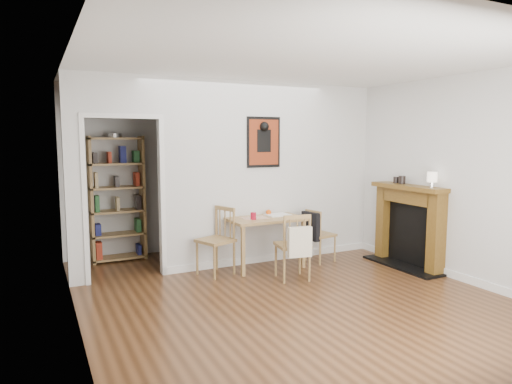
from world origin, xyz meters
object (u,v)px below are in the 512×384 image
dining_table (265,223)px  fireplace (409,223)px  notebook (278,215)px  mantel_lamp (432,178)px  chair_left (215,241)px  chair_right (320,234)px  ceramic_jar_a (402,180)px  orange_fruit (269,212)px  red_glass (253,216)px  bookshelf (117,200)px  chair_front (293,246)px  ceramic_jar_b (396,180)px

dining_table → fireplace: bearing=-24.6°
notebook → mantel_lamp: size_ratio=1.60×
chair_left → fireplace: bearing=-17.3°
chair_right → ceramic_jar_a: (0.98, -0.61, 0.82)m
orange_fruit → notebook: bearing=-43.1°
fireplace → red_glass: 2.22m
fireplace → ceramic_jar_a: 0.62m
mantel_lamp → ceramic_jar_a: bearing=89.4°
ceramic_jar_a → notebook: bearing=154.5°
fireplace → mantel_lamp: 0.78m
dining_table → red_glass: 0.27m
orange_fruit → mantel_lamp: 2.26m
bookshelf → notebook: 2.38m
mantel_lamp → chair_front: bearing=161.6°
ceramic_jar_b → chair_left: bearing=168.2°
orange_fruit → notebook: (0.10, -0.09, -0.03)m
chair_front → mantel_lamp: size_ratio=4.19×
chair_left → fireplace: 2.74m
chair_front → ceramic_jar_a: (1.77, -0.04, 0.78)m
red_glass → ceramic_jar_b: size_ratio=1.07×
notebook → ceramic_jar_b: 1.79m
chair_front → mantel_lamp: mantel_lamp is taller
red_glass → ceramic_jar_a: (2.05, -0.62, 0.46)m
chair_front → red_glass: size_ratio=8.78×
chair_left → notebook: size_ratio=2.71×
mantel_lamp → fireplace: bearing=85.3°
chair_right → fireplace: fireplace is taller
fireplace → ceramic_jar_a: ceramic_jar_a is taller
dining_table → ceramic_jar_a: bearing=-21.1°
dining_table → chair_left: 0.78m
bookshelf → orange_fruit: 2.24m
chair_left → mantel_lamp: (2.58, -1.22, 0.84)m
ceramic_jar_b → chair_right: bearing=154.0°
chair_right → mantel_lamp: 1.75m
chair_left → ceramic_jar_b: 2.75m
bookshelf → red_glass: bearing=-41.5°
chair_right → orange_fruit: bearing=161.1°
notebook → ceramic_jar_b: ceramic_jar_b is taller
fireplace → ceramic_jar_b: 0.65m
ceramic_jar_b → mantel_lamp: bearing=-91.1°
bookshelf → mantel_lamp: size_ratio=8.89×
chair_right → chair_front: chair_front is taller
notebook → ceramic_jar_b: (1.60, -0.63, 0.49)m
mantel_lamp → notebook: bearing=140.5°
dining_table → chair_left: size_ratio=1.15×
dining_table → ceramic_jar_b: ceramic_jar_b is taller
chair_front → fireplace: 1.81m
bookshelf → chair_front: bearing=-46.8°
chair_front → notebook: chair_front is taller
notebook → dining_table: bearing=-166.6°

